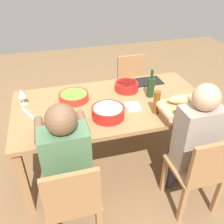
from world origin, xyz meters
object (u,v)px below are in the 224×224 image
chair_near_right (201,170)px  chair_near_left (73,200)px  diner_near_right (193,136)px  beer_bottle (157,102)px  serving_bowl_greens (127,86)px  serving_bowl_salad (74,96)px  serving_bowl_pasta (108,112)px  cutting_board (183,104)px  diner_near_left (67,161)px  napkin_stack (133,107)px  chair_far_right (133,84)px  dining_table (112,109)px  bread_loaf (184,99)px  wine_glass (22,94)px  wine_bottle (151,87)px

chair_near_right → chair_near_left: 1.05m
diner_near_right → beer_bottle: diner_near_right is taller
serving_bowl_greens → serving_bowl_salad: (-0.57, -0.05, -0.01)m
serving_bowl_pasta → cutting_board: (0.76, 0.01, -0.05)m
diner_near_left → napkin_stack: (0.69, 0.50, 0.05)m
diner_near_left → serving_bowl_salad: bearing=77.8°
beer_bottle → chair_near_left: bearing=-147.8°
serving_bowl_pasta → cutting_board: serving_bowl_pasta is taller
serving_bowl_salad → cutting_board: bearing=-20.7°
chair_far_right → serving_bowl_pasta: bearing=-120.6°
dining_table → napkin_stack: size_ratio=13.67×
bread_loaf → wine_glass: (-1.50, 0.43, 0.05)m
chair_near_right → chair_far_right: (0.00, 1.65, 0.00)m
wine_glass → diner_near_left: bearing=-69.6°
chair_near_left → diner_near_left: diner_near_left is taller
diner_near_right → wine_glass: 1.61m
wine_glass → diner_near_right: bearing=-31.6°
chair_near_left → cutting_board: 1.35m
chair_near_right → serving_bowl_greens: 1.12m
serving_bowl_salad → napkin_stack: 0.60m
chair_far_right → beer_bottle: size_ratio=3.86×
chair_near_left → chair_far_right: bearing=57.5°
serving_bowl_salad → cutting_board: serving_bowl_salad is taller
beer_bottle → wine_glass: beer_bottle is taller
chair_far_right → wine_bottle: bearing=-97.9°
chair_near_left → napkin_stack: 1.01m
chair_near_left → serving_bowl_greens: (0.75, 1.04, 0.31)m
napkin_stack → diner_near_right: bearing=-54.0°
beer_bottle → napkin_stack: size_ratio=1.57×
dining_table → cutting_board: (0.66, -0.23, 0.09)m
diner_near_left → napkin_stack: diner_near_left is taller
chair_near_left → serving_bowl_salad: 1.04m
cutting_board → diner_near_right: bearing=-107.6°
chair_near_right → serving_bowl_pasta: chair_near_right is taller
serving_bowl_pasta → wine_glass: 0.86m
serving_bowl_greens → wine_glass: size_ratio=1.50×
cutting_board → wine_glass: 1.56m
wine_bottle → beer_bottle: 0.31m
chair_near_left → cutting_board: size_ratio=2.12×
serving_bowl_greens → beer_bottle: 0.51m
beer_bottle → chair_far_right: bearing=80.4°
cutting_board → serving_bowl_salad: bearing=159.3°
dining_table → chair_near_left: bearing=-122.5°
serving_bowl_pasta → serving_bowl_salad: serving_bowl_pasta is taller
diner_near_left → wine_glass: size_ratio=7.23×
diner_near_left → wine_glass: diner_near_left is taller
chair_far_right → beer_bottle: (-0.19, -1.11, 0.37)m
serving_bowl_salad → bread_loaf: (1.01, -0.38, 0.02)m
chair_far_right → wine_bottle: (-0.11, -0.80, 0.37)m
diner_near_right → diner_near_left: 1.05m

